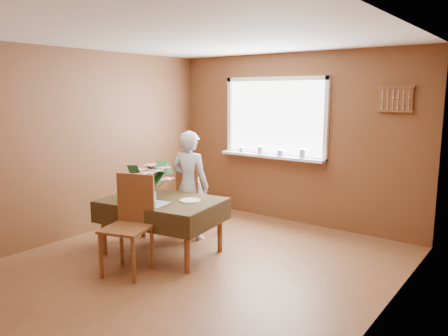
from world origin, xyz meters
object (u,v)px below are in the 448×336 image
Objects in this scene: chair_far at (194,195)px; seated_woman at (190,185)px; flower_bouquet at (151,178)px; chair_near at (131,220)px; dining_table at (162,206)px.

seated_woman is (0.05, -0.13, 0.16)m from chair_far.
flower_bouquet is at bearing 109.21° from chair_far.
flower_bouquet reaches higher than chair_near.
chair_far is 1.01m from flower_bouquet.
dining_table is 0.77m from chair_far.
chair_far is 0.71× the size of seated_woman.
chair_far is 0.98× the size of chair_near.
chair_near is at bearing 110.86° from chair_far.
chair_near is at bearing -75.76° from flower_bouquet.
flower_bouquet is at bearing -99.20° from dining_table.
dining_table is 1.05× the size of seated_woman.
chair_near is 0.73× the size of seated_woman.
chair_near is (0.25, -1.34, 0.01)m from chair_far.
seated_woman is at bearing 82.46° from chair_near.
chair_near is at bearing -88.49° from dining_table.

